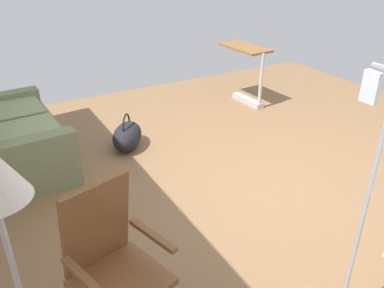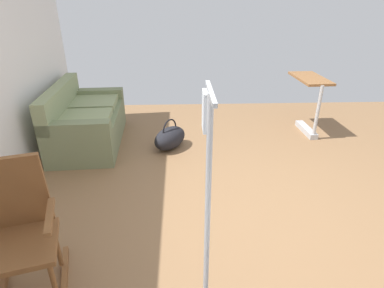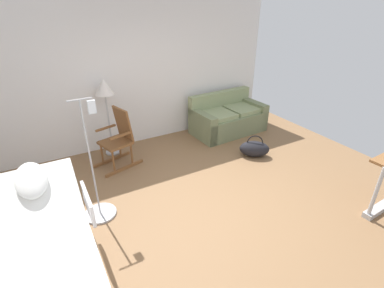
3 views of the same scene
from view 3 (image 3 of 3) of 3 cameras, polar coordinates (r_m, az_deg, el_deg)
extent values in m
plane|color=olive|center=(4.29, 3.53, -12.31)|extent=(6.95, 6.95, 0.00)
cube|color=white|center=(5.86, -10.38, 13.11)|extent=(5.76, 0.10, 2.70)
cube|color=silver|center=(3.61, -26.09, -21.35)|extent=(0.88, 1.93, 0.35)
cube|color=white|center=(3.70, -28.40, -10.61)|extent=(0.91, 0.89, 0.59)
ellipsoid|color=white|center=(3.71, -29.34, -6.30)|extent=(0.34, 0.49, 0.36)
cube|color=silver|center=(3.54, -19.95, -10.98)|extent=(0.04, 0.56, 0.28)
cylinder|color=black|center=(4.32, -31.69, -15.97)|extent=(0.10, 0.10, 0.10)
cylinder|color=black|center=(4.28, -21.97, -13.91)|extent=(0.10, 0.10, 0.10)
cube|color=#737D57|center=(6.50, 7.24, 4.25)|extent=(1.65, 0.94, 0.45)
cube|color=gray|center=(6.16, 4.94, 5.71)|extent=(0.71, 0.68, 0.10)
cube|color=gray|center=(6.61, 10.09, 6.89)|extent=(0.71, 0.68, 0.10)
cube|color=gray|center=(6.60, 5.55, 8.65)|extent=(1.61, 0.25, 0.40)
cube|color=#737D57|center=(6.07, 2.06, 3.55)|extent=(0.23, 0.86, 0.60)
cube|color=#737D57|center=(6.92, 11.87, 5.99)|extent=(0.23, 0.86, 0.60)
cube|color=brown|center=(5.57, -15.65, -2.98)|extent=(0.74, 0.25, 0.05)
cube|color=brown|center=(5.24, -13.22, -4.68)|extent=(0.74, 0.25, 0.05)
cylinder|color=brown|center=(5.07, -15.36, -3.15)|extent=(0.04, 0.04, 0.40)
cylinder|color=brown|center=(5.37, -17.48, -1.67)|extent=(0.04, 0.04, 0.40)
cylinder|color=brown|center=(5.23, -11.94, -1.76)|extent=(0.04, 0.04, 0.40)
cylinder|color=brown|center=(5.52, -14.19, -0.39)|extent=(0.04, 0.04, 0.40)
cube|color=brown|center=(5.21, -15.01, 0.22)|extent=(0.57, 0.59, 0.04)
cube|color=brown|center=(5.17, -13.52, 3.90)|extent=(0.23, 0.45, 0.60)
cube|color=brown|center=(4.92, -14.10, 1.58)|extent=(0.38, 0.15, 0.03)
cube|color=brown|center=(5.29, -16.78, 3.07)|extent=(0.38, 0.15, 0.03)
cylinder|color=#B2B5BA|center=(5.86, -15.38, -1.48)|extent=(0.28, 0.28, 0.03)
cylinder|color=#B2B5BA|center=(5.61, -16.11, 3.82)|extent=(0.03, 0.03, 1.15)
cone|color=silver|center=(5.38, -17.10, 10.92)|extent=(0.34, 0.34, 0.30)
cube|color=#B2B5BA|center=(4.94, 32.99, -10.81)|extent=(0.60, 0.15, 0.08)
cylinder|color=black|center=(4.74, 31.50, -12.15)|extent=(0.07, 0.07, 0.06)
cylinder|color=#B2B5BA|center=(4.52, 32.77, -7.93)|extent=(0.05, 0.05, 0.74)
ellipsoid|color=black|center=(5.60, 12.28, -0.95)|extent=(0.64, 0.59, 0.30)
torus|color=black|center=(5.54, 12.41, 0.24)|extent=(0.26, 0.19, 0.30)
cylinder|color=#B2B5BA|center=(4.34, -17.72, -12.99)|extent=(0.44, 0.44, 0.03)
cylinder|color=#B2B5BA|center=(3.88, -19.43, -3.37)|extent=(0.02, 0.02, 1.65)
cube|color=#B2B5BA|center=(3.55, -21.46, 8.21)|extent=(0.28, 0.02, 0.02)
cube|color=white|center=(3.60, -19.30, 6.95)|extent=(0.09, 0.04, 0.16)
camera|label=1|loc=(5.11, -37.90, 15.93)|focal=37.08mm
camera|label=2|loc=(3.61, -39.26, 9.47)|focal=29.62mm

